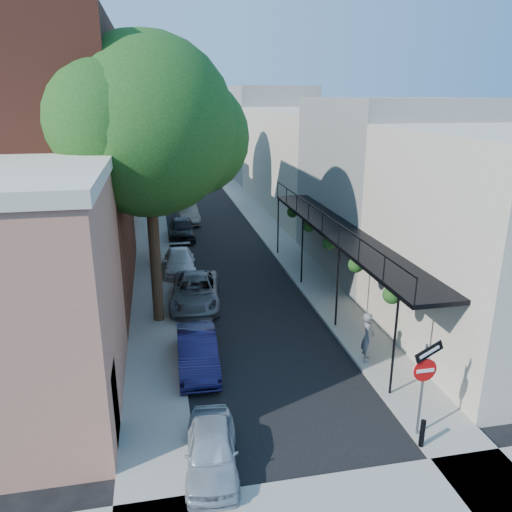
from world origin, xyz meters
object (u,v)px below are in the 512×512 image
oak_far (155,108)px  parked_car_d (180,262)px  oak_mid (156,136)px  pedestrian (368,337)px  parked_car_a (212,450)px  parked_car_g (170,198)px  parked_car_c (196,292)px  parked_car_b (197,352)px  sign_post (425,374)px  oak_near (158,129)px  parked_car_f (188,214)px  parked_car_e (182,228)px  bollard (422,433)px

oak_far → parked_car_d: oak_far is taller
oak_mid → pedestrian: oak_mid is taller
oak_far → parked_car_a: bearing=-88.4°
parked_car_g → parked_car_c: bearing=-88.7°
parked_car_b → parked_car_c: 5.56m
sign_post → parked_car_a: size_ratio=0.91×
oak_near → parked_car_c: (1.24, 1.22, -7.23)m
oak_mid → parked_car_g: oak_mid is taller
parked_car_f → pedestrian: bearing=-81.8°
oak_mid → parked_car_f: oak_mid is taller
oak_far → parked_car_a: (0.75, -26.34, -7.70)m
parked_car_b → parked_car_e: 16.79m
parked_car_d → parked_car_a: bearing=-88.9°
parked_car_d → parked_car_f: 10.99m
oak_mid → parked_car_e: 7.89m
oak_mid → parked_car_a: size_ratio=3.12×
oak_near → parked_car_e: oak_near is taller
bollard → parked_car_e: size_ratio=0.20×
pedestrian → parked_car_c: bearing=64.0°
sign_post → parked_car_d: bearing=110.8°
parked_car_a → parked_car_c: bearing=93.0°
parked_car_c → parked_car_g: parked_car_g is taller
parked_car_b → parked_car_d: (-0.08, 10.17, -0.06)m
oak_near → parked_car_e: bearing=84.1°
oak_near → oak_far: oak_far is taller
sign_post → bollard: (-0.16, -0.47, -1.52)m
sign_post → oak_near: 12.77m
bollard → oak_mid: 19.96m
parked_car_d → oak_mid: bearing=112.1°
parked_car_c → pedestrian: pedestrian is taller
parked_car_b → parked_car_c: (0.40, 5.55, 0.02)m
oak_far → parked_car_e: size_ratio=2.92×
sign_post → oak_near: bearing=125.1°
parked_car_c → parked_car_d: 4.65m
parked_car_g → sign_post: bearing=-79.8°
oak_mid → parked_car_a: bearing=-87.3°
sign_post → oak_mid: oak_mid is taller
oak_near → parked_car_a: bearing=-85.3°
oak_near → parked_car_a: oak_near is taller
parked_car_c → parked_car_e: 11.23m
oak_mid → sign_post: bearing=-69.1°
parked_car_g → parked_car_a: bearing=-89.9°
oak_far → parked_car_c: (1.23, -15.79, -7.61)m
parked_car_f → parked_car_d: bearing=-100.4°
parked_car_a → parked_car_f: parked_car_f is taller
oak_near → oak_mid: (-0.05, 7.97, -0.82)m
oak_far → oak_near: bearing=-90.0°
parked_car_d → parked_car_c: bearing=-83.0°
parked_car_c → parked_car_d: size_ratio=1.18×
sign_post → parked_car_c: 11.84m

